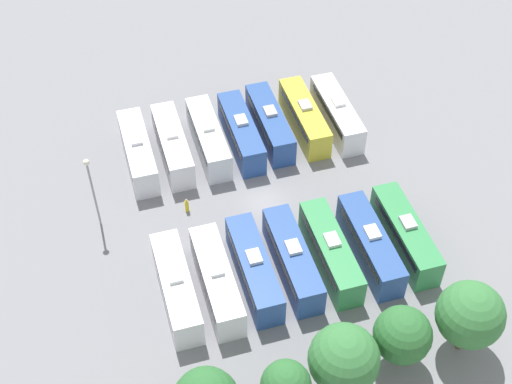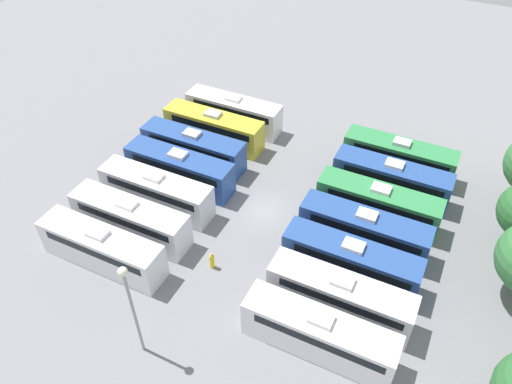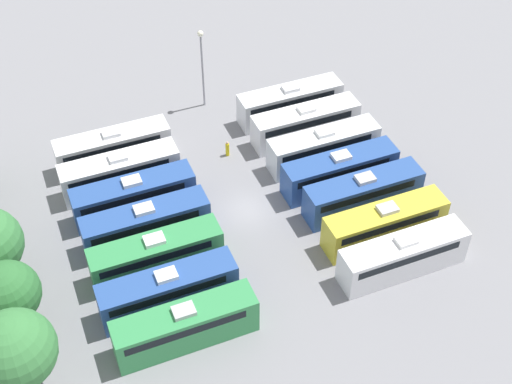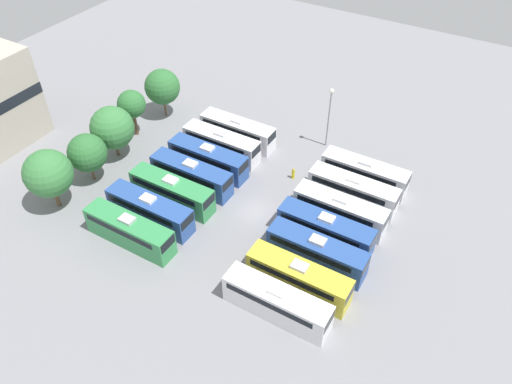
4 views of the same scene
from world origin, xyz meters
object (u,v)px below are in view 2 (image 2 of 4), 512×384
bus_10 (364,230)px  light_pole (130,298)px  bus_2 (194,147)px  bus_4 (157,191)px  bus_13 (319,333)px  bus_12 (340,296)px  bus_7 (399,156)px  worker_person (212,261)px  bus_11 (351,260)px  bus_5 (131,218)px  bus_9 (378,203)px  bus_0 (234,111)px  bus_3 (180,168)px  bus_1 (214,127)px  bus_8 (392,179)px  bus_6 (102,248)px

bus_10 → light_pole: (16.06, -10.68, 4.00)m
bus_2 → bus_4: same height
bus_2 → bus_13: bearing=52.4°
bus_12 → light_pole: light_pole is taller
bus_7 → bus_4: bearing=-51.6°
bus_10 → worker_person: bearing=-52.9°
bus_11 → worker_person: 10.89m
bus_5 → bus_9: bearing=120.9°
bus_5 → bus_0: bearing=179.7°
bus_9 → worker_person: (11.18, -10.22, -1.04)m
bus_3 → bus_9: (-3.43, 18.03, 0.00)m
bus_1 → bus_2: 3.91m
bus_4 → bus_7: size_ratio=1.00×
bus_7 → bus_13: same height
bus_1 → bus_5: size_ratio=1.00×
bus_3 → bus_4: same height
bus_1 → bus_10: bearing=67.9°
bus_3 → light_pole: 18.19m
bus_7 → bus_10: size_ratio=1.00×
bus_0 → bus_13: (21.77, 17.99, 0.00)m
bus_7 → bus_8: (3.60, 0.19, 0.00)m
bus_11 → bus_13: 7.06m
bus_5 → bus_8: bearing=128.6°
bus_2 → bus_11: 19.80m
bus_7 → bus_0: bearing=-90.3°
bus_12 → bus_11: bearing=-174.8°
bus_2 → bus_8: (-3.84, 18.77, 0.00)m
worker_person → bus_11: bearing=111.4°
bus_3 → bus_7: bearing=120.9°
bus_1 → bus_7: size_ratio=1.00×
bus_9 → bus_10: 3.60m
bus_3 → bus_13: bearing=58.8°
bus_1 → bus_8: size_ratio=1.00×
bus_12 → bus_13: size_ratio=1.00×
bus_4 → bus_6: 7.52m
bus_6 → bus_9: bearing=128.7°
bus_3 → bus_7: (-10.81, 18.04, 0.00)m
bus_5 → bus_10: bearing=112.0°
bus_5 → bus_9: same height
bus_12 → light_pole: (8.92, -11.05, 4.00)m
bus_0 → bus_4: bearing=-0.5°
bus_1 → bus_7: same height
bus_0 → bus_11: size_ratio=1.00×
bus_0 → light_pole: 28.35m
bus_5 → bus_10: size_ratio=1.00×
bus_4 → light_pole: 15.15m
bus_0 → bus_8: 18.62m
bus_0 → bus_8: bearing=78.6°
bus_3 → bus_11: same height
bus_3 → bus_6: 11.11m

